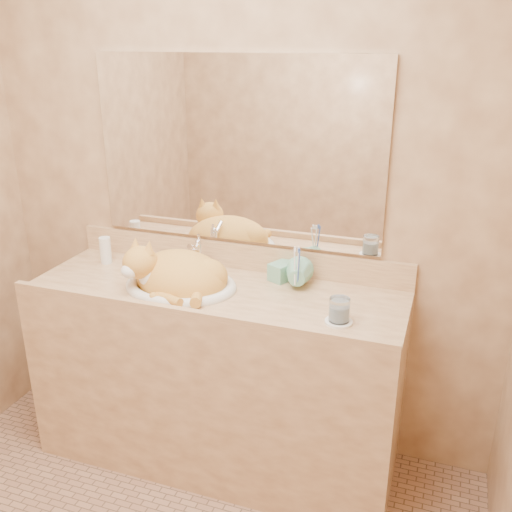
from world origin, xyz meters
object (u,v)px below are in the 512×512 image
(vanity_counter, at_px, (217,376))
(cat, at_px, (175,273))
(sink_basin, at_px, (180,271))
(toothbrush_cup, at_px, (296,280))
(water_glass, at_px, (339,310))
(soap_dispenser, at_px, (274,264))

(vanity_counter, bearing_deg, cat, -168.40)
(vanity_counter, xyz_separation_m, cat, (-0.17, -0.03, 0.49))
(sink_basin, distance_m, cat, 0.02)
(toothbrush_cup, distance_m, water_glass, 0.31)
(vanity_counter, bearing_deg, water_glass, -12.31)
(soap_dispenser, relative_size, water_glass, 1.94)
(vanity_counter, height_order, sink_basin, sink_basin)
(cat, distance_m, water_glass, 0.73)
(sink_basin, height_order, water_glass, sink_basin)
(cat, distance_m, toothbrush_cup, 0.51)
(sink_basin, relative_size, soap_dispenser, 2.71)
(sink_basin, relative_size, water_glass, 5.25)
(sink_basin, bearing_deg, water_glass, -12.27)
(sink_basin, height_order, cat, cat)
(sink_basin, distance_m, soap_dispenser, 0.40)
(soap_dispenser, distance_m, water_glass, 0.44)
(water_glass, bearing_deg, soap_dispenser, 141.60)
(sink_basin, xyz_separation_m, cat, (-0.02, -0.01, -0.01))
(sink_basin, bearing_deg, toothbrush_cup, 8.99)
(cat, bearing_deg, sink_basin, 46.73)
(vanity_counter, distance_m, toothbrush_cup, 0.59)
(vanity_counter, xyz_separation_m, water_glass, (0.56, -0.12, 0.48))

